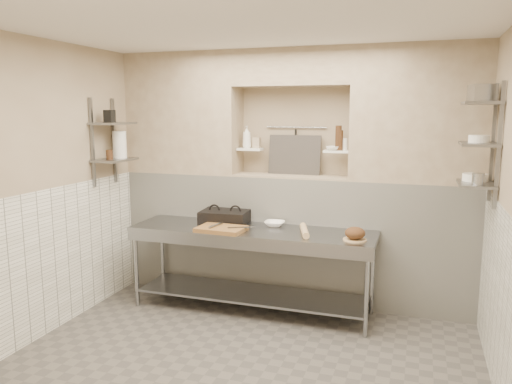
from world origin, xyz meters
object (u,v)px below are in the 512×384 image
at_px(bread_loaf, 355,233).
at_px(bottle_soap, 247,137).
at_px(prep_table, 251,253).
at_px(mixing_bowl, 275,224).
at_px(panini_press, 225,217).
at_px(rolling_pin, 304,231).
at_px(jug_left, 120,145).
at_px(bowl_alcove, 332,148).
at_px(cutting_board, 221,229).

height_order(bread_loaf, bottle_soap, bottle_soap).
height_order(prep_table, bread_loaf, bread_loaf).
relative_size(mixing_bowl, bread_loaf, 1.12).
bearing_deg(bread_loaf, prep_table, 173.91).
height_order(panini_press, rolling_pin, panini_press).
bearing_deg(jug_left, panini_press, 10.84).
relative_size(prep_table, panini_press, 4.77).
relative_size(mixing_bowl, bowl_alcove, 1.54).
xyz_separation_m(prep_table, jug_left, (-1.55, -0.03, 1.12)).
distance_m(cutting_board, bottle_soap, 1.18).
distance_m(panini_press, mixing_bowl, 0.57).
bearing_deg(jug_left, bottle_soap, 24.54).
xyz_separation_m(prep_table, rolling_pin, (0.58, -0.02, 0.29)).
distance_m(panini_press, bread_loaf, 1.50).
bearing_deg(prep_table, bread_loaf, -6.09).
relative_size(mixing_bowl, rolling_pin, 0.48).
relative_size(mixing_bowl, bottle_soap, 0.86).
bearing_deg(bread_loaf, jug_left, 178.14).
relative_size(rolling_pin, bowl_alcove, 3.17).
bearing_deg(bottle_soap, rolling_pin, -35.38).
relative_size(panini_press, bread_loaf, 2.77).
relative_size(bottle_soap, bowl_alcove, 1.78).
bearing_deg(mixing_bowl, panini_press, -177.40).
distance_m(cutting_board, mixing_bowl, 0.61).
relative_size(panini_press, mixing_bowl, 2.49).
bearing_deg(bread_loaf, panini_press, 168.12).
xyz_separation_m(mixing_bowl, jug_left, (-1.74, -0.25, 0.84)).
bearing_deg(bowl_alcove, prep_table, -143.83).
height_order(rolling_pin, bowl_alcove, bowl_alcove).
bearing_deg(bowl_alcove, cutting_board, -144.76).
xyz_separation_m(cutting_board, jug_left, (-1.28, 0.14, 0.84)).
height_order(bowl_alcove, jug_left, jug_left).
bearing_deg(panini_press, rolling_pin, -17.08).
bearing_deg(prep_table, bottle_soap, 113.58).
xyz_separation_m(mixing_bowl, bottle_soap, (-0.44, 0.34, 0.91)).
bearing_deg(bottle_soap, prep_table, -66.42).
bearing_deg(cutting_board, panini_press, 105.95).
relative_size(prep_table, bowl_alcove, 18.20).
xyz_separation_m(prep_table, panini_press, (-0.38, 0.19, 0.33)).
relative_size(cutting_board, bottle_soap, 1.92).
height_order(rolling_pin, bread_loaf, bread_loaf).
bearing_deg(bottle_soap, bowl_alcove, -1.02).
bearing_deg(bottle_soap, jug_left, -155.46).
xyz_separation_m(prep_table, bowl_alcove, (0.75, 0.55, 1.09)).
bearing_deg(bowl_alcove, mixing_bowl, -149.45).
distance_m(rolling_pin, bowl_alcove, 1.00).
bearing_deg(rolling_pin, mixing_bowl, 148.03).
bearing_deg(prep_table, bowl_alcove, 36.17).
height_order(bread_loaf, jug_left, jug_left).
relative_size(cutting_board, mixing_bowl, 2.22).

